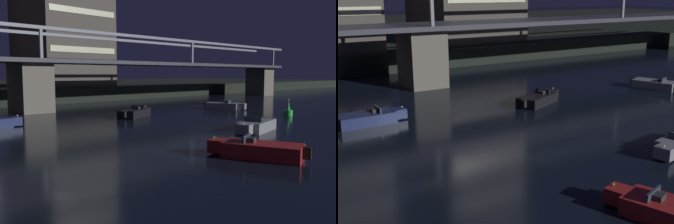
% 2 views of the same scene
% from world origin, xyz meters
% --- Properties ---
extents(river_bridge, '(102.06, 6.40, 9.38)m').
position_xyz_m(river_bridge, '(0.00, 38.71, 4.58)').
color(river_bridge, '#605B51').
rests_on(river_bridge, ground).
extents(speedboat_near_center, '(3.04, 5.10, 1.16)m').
position_xyz_m(speedboat_near_center, '(18.29, 25.43, 0.41)').
color(speedboat_near_center, gray).
rests_on(speedboat_near_center, ground).
extents(speedboat_near_right, '(5.02, 3.22, 1.16)m').
position_xyz_m(speedboat_near_right, '(5.38, 26.83, 0.41)').
color(speedboat_near_right, black).
rests_on(speedboat_near_right, ground).
extents(speedboat_mid_right, '(2.91, 5.15, 1.16)m').
position_xyz_m(speedboat_mid_right, '(-1.64, 8.40, 0.41)').
color(speedboat_mid_right, maroon).
rests_on(speedboat_mid_right, ground).
extents(speedboat_far_right, '(5.21, 1.94, 1.16)m').
position_xyz_m(speedboat_far_right, '(-8.14, 28.57, 0.41)').
color(speedboat_far_right, '#19234C').
rests_on(speedboat_far_right, ground).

